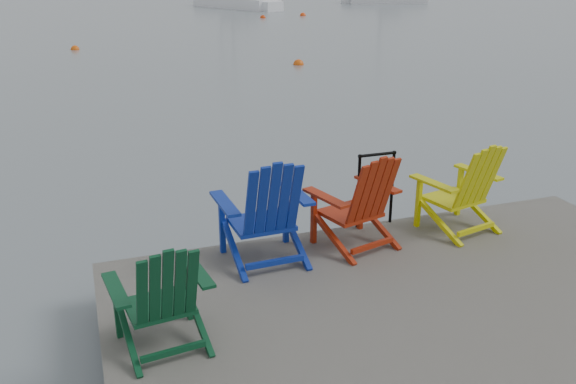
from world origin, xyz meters
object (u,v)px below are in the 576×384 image
object	(u,v)px
chair_green	(162,294)
buoy_c	(303,16)
chair_red	(359,200)
buoy_a	(298,65)
chair_yellow	(464,187)
sailboat_near	(236,4)
buoy_b	(75,50)
buoy_d	(263,18)
chair_blue	(266,210)
handrail	(376,182)

from	to	relation	value
chair_green	buoy_c	world-z (taller)	chair_green
chair_red	buoy_a	bearing A→B (deg)	57.02
chair_yellow	sailboat_near	bearing A→B (deg)	65.66
buoy_b	buoy_d	world-z (taller)	buoy_d
buoy_b	buoy_d	bearing A→B (deg)	45.74
chair_green	buoy_a	world-z (taller)	chair_green
chair_blue	buoy_c	size ratio (longest dim) A/B	2.82
chair_blue	chair_yellow	size ratio (longest dim) A/B	1.07
chair_blue	buoy_a	xyz separation A→B (m)	(5.98, 15.31, -1.09)
chair_green	buoy_c	distance (m)	39.71
sailboat_near	buoy_b	world-z (taller)	sailboat_near
chair_green	buoy_a	distance (m)	18.04
chair_red	sailboat_near	world-z (taller)	sailboat_near
sailboat_near	buoy_c	size ratio (longest dim) A/B	28.81
chair_red	sailboat_near	distance (m)	45.41
buoy_b	buoy_d	size ratio (longest dim) A/B	0.96
handrail	chair_blue	size ratio (longest dim) A/B	0.77
buoy_b	chair_yellow	bearing A→B (deg)	-79.96
chair_green	buoy_b	distance (m)	23.43
sailboat_near	buoy_a	size ratio (longest dim) A/B	31.08
chair_red	chair_yellow	world-z (taller)	chair_red
chair_red	buoy_d	xyz separation A→B (m)	(9.50, 34.63, -1.05)
chair_blue	buoy_a	world-z (taller)	chair_blue
handrail	chair_green	bearing A→B (deg)	-148.27
buoy_b	buoy_c	distance (m)	20.31
chair_yellow	buoy_d	world-z (taller)	chair_yellow
handrail	buoy_a	distance (m)	15.51
chair_red	buoy_a	distance (m)	16.11
chair_green	chair_blue	size ratio (longest dim) A/B	0.84
sailboat_near	chair_red	bearing A→B (deg)	-125.90
chair_yellow	buoy_a	bearing A→B (deg)	63.74
chair_yellow	buoy_d	bearing A→B (deg)	63.71
sailboat_near	buoy_b	size ratio (longest dim) A/B	33.34
buoy_d	chair_red	bearing A→B (deg)	-105.33
chair_blue	buoy_b	bearing A→B (deg)	91.91
chair_red	buoy_b	distance (m)	22.38
chair_red	chair_yellow	bearing A→B (deg)	-15.17
buoy_c	buoy_d	distance (m)	3.32
chair_green	chair_blue	distance (m)	1.72
handrail	buoy_c	size ratio (longest dim) A/B	2.18
chair_blue	buoy_a	distance (m)	16.48
chair_green	sailboat_near	bearing A→B (deg)	67.45
sailboat_near	chair_green	bearing A→B (deg)	-128.28
sailboat_near	buoy_d	distance (m)	9.65
chair_red	chair_yellow	size ratio (longest dim) A/B	1.01
buoy_b	chair_red	bearing A→B (deg)	-83.29
buoy_d	buoy_b	bearing A→B (deg)	-134.26
chair_blue	sailboat_near	bearing A→B (deg)	73.66
chair_green	buoy_b	size ratio (longest dim) A/B	2.76
chair_red	buoy_c	bearing A→B (deg)	55.22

